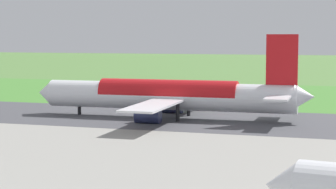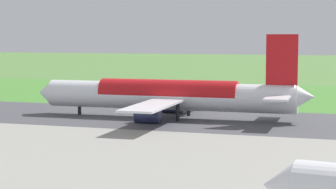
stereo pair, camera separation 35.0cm
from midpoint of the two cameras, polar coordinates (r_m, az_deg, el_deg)
The scene contains 6 objects.
ground_plane at distance 116.88m, azimuth -2.29°, elevation -2.12°, with size 800.00×800.00×0.00m, color #547F3D.
runway_asphalt at distance 116.88m, azimuth -2.29°, elevation -2.11°, with size 600.00×31.32×0.06m, color #47474C.
grass_verge_foreground at distance 159.92m, azimuth 3.29°, elevation -0.07°, with size 600.00×80.00×0.04m, color #478534.
airliner_main at distance 114.64m, azimuth 0.27°, elevation -0.08°, with size 54.04×44.12×15.88m.
no_stopping_sign at distance 163.29m, azimuth -1.91°, elevation 0.51°, with size 0.60×0.10×2.21m.
traffic_cone_orange at distance 166.91m, azimuth -3.34°, elevation 0.25°, with size 0.40×0.40×0.55m, color orange.
Camera 2 is at (-39.96, 108.75, 15.47)m, focal length 65.18 mm.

